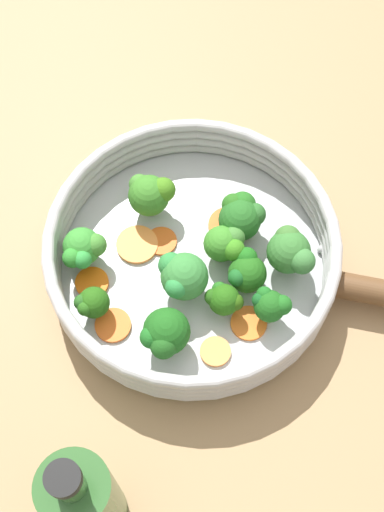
% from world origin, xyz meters
% --- Properties ---
extents(ground_plane, '(4.00, 4.00, 0.00)m').
position_xyz_m(ground_plane, '(0.00, 0.00, 0.00)').
color(ground_plane, '#9C7B53').
extents(skillet, '(0.28, 0.28, 0.01)m').
position_xyz_m(skillet, '(0.00, 0.00, 0.01)').
color(skillet, '#B2B5B7').
rests_on(skillet, ground_plane).
extents(skillet_rim_wall, '(0.30, 0.30, 0.05)m').
position_xyz_m(skillet_rim_wall, '(0.00, 0.00, 0.04)').
color(skillet_rim_wall, '#B7B5B6').
rests_on(skillet_rim_wall, skillet).
extents(skillet_rivet_left, '(0.01, 0.01, 0.01)m').
position_xyz_m(skillet_rivet_left, '(-0.12, 0.06, 0.02)').
color(skillet_rivet_left, '#B1B0B5').
rests_on(skillet_rivet_left, skillet).
extents(skillet_rivet_right, '(0.01, 0.01, 0.01)m').
position_xyz_m(skillet_rivet_right, '(-0.13, -0.02, 0.02)').
color(skillet_rivet_right, '#B2B3B4').
rests_on(skillet_rivet_right, skillet).
extents(carrot_slice_0, '(0.05, 0.05, 0.00)m').
position_xyz_m(carrot_slice_0, '(0.03, -0.02, 0.02)').
color(carrot_slice_0, '#D95C1C').
rests_on(carrot_slice_0, skillet).
extents(carrot_slice_1, '(0.04, 0.04, 0.00)m').
position_xyz_m(carrot_slice_1, '(0.08, 0.07, 0.02)').
color(carrot_slice_1, orange).
rests_on(carrot_slice_1, skillet).
extents(carrot_slice_2, '(0.04, 0.04, 0.00)m').
position_xyz_m(carrot_slice_2, '(-0.06, 0.07, 0.02)').
color(carrot_slice_2, orange).
rests_on(carrot_slice_2, skillet).
extents(carrot_slice_3, '(0.04, 0.04, 0.01)m').
position_xyz_m(carrot_slice_3, '(0.10, 0.03, 0.02)').
color(carrot_slice_3, orange).
rests_on(carrot_slice_3, skillet).
extents(carrot_slice_4, '(0.04, 0.04, 0.00)m').
position_xyz_m(carrot_slice_4, '(0.06, -0.02, 0.02)').
color(carrot_slice_4, orange).
rests_on(carrot_slice_4, skillet).
extents(carrot_slice_5, '(0.06, 0.06, 0.00)m').
position_xyz_m(carrot_slice_5, '(-0.04, -0.04, 0.02)').
color(carrot_slice_5, orange).
rests_on(carrot_slice_5, skillet).
extents(carrot_slice_6, '(0.04, 0.04, 0.00)m').
position_xyz_m(carrot_slice_6, '(-0.03, 0.10, 0.02)').
color(carrot_slice_6, '#EE8B41').
rests_on(carrot_slice_6, skillet).
extents(broccoli_floret_0, '(0.04, 0.03, 0.04)m').
position_xyz_m(broccoli_floret_0, '(-0.03, 0.05, 0.04)').
color(broccoli_floret_0, '#73A455').
rests_on(broccoli_floret_0, skillet).
extents(broccoli_floret_1, '(0.05, 0.05, 0.05)m').
position_xyz_m(broccoli_floret_1, '(-0.05, -0.04, 0.04)').
color(broccoli_floret_1, '#7DB260').
rests_on(broccoli_floret_1, skillet).
extents(broccoli_floret_2, '(0.05, 0.05, 0.05)m').
position_xyz_m(broccoli_floret_2, '(-0.10, 0.00, 0.05)').
color(broccoli_floret_2, '#8EA46B').
rests_on(broccoli_floret_2, skillet).
extents(broccoli_floret_3, '(0.05, 0.04, 0.05)m').
position_xyz_m(broccoli_floret_3, '(0.05, -0.06, 0.05)').
color(broccoli_floret_3, '#75A85F').
rests_on(broccoli_floret_3, skillet).
extents(broccoli_floret_4, '(0.05, 0.05, 0.06)m').
position_xyz_m(broccoli_floret_4, '(0.02, 0.09, 0.05)').
color(broccoli_floret_4, '#7AA150').
rests_on(broccoli_floret_4, skillet).
extents(broccoli_floret_5, '(0.04, 0.03, 0.04)m').
position_xyz_m(broccoli_floret_5, '(-0.08, 0.06, 0.04)').
color(broccoli_floret_5, '#688D53').
rests_on(broccoli_floret_5, skillet).
extents(broccoli_floret_6, '(0.05, 0.05, 0.06)m').
position_xyz_m(broccoli_floret_6, '(0.01, 0.03, 0.05)').
color(broccoli_floret_6, '#618D4B').
rests_on(broccoli_floret_6, skillet).
extents(broccoli_floret_7, '(0.04, 0.04, 0.05)m').
position_xyz_m(broccoli_floret_7, '(-0.03, -0.01, 0.04)').
color(broccoli_floret_7, '#678D4B').
rests_on(broccoli_floret_7, skillet).
extents(broccoli_floret_8, '(0.04, 0.04, 0.04)m').
position_xyz_m(broccoli_floret_8, '(-0.05, 0.02, 0.04)').
color(broccoli_floret_8, '#7EAB5C').
rests_on(broccoli_floret_8, skillet).
extents(broccoli_floret_9, '(0.05, 0.04, 0.05)m').
position_xyz_m(broccoli_floret_9, '(0.11, 0.01, 0.04)').
color(broccoli_floret_9, '#8EAF63').
rests_on(broccoli_floret_9, skillet).
extents(broccoli_floret_10, '(0.03, 0.03, 0.04)m').
position_xyz_m(broccoli_floret_10, '(0.09, 0.06, 0.04)').
color(broccoli_floret_10, '#6FA758').
rests_on(broccoli_floret_10, skillet).
extents(oil_bottle, '(0.06, 0.06, 0.19)m').
position_xyz_m(oil_bottle, '(0.08, 0.25, 0.08)').
color(oil_bottle, '#2D5B28').
rests_on(oil_bottle, ground_plane).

